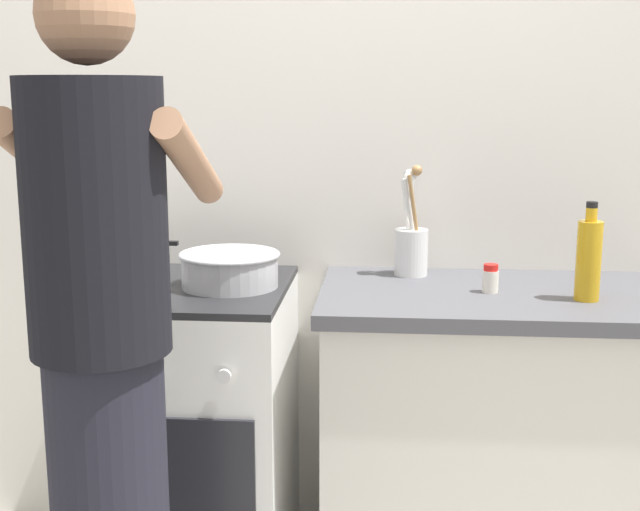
# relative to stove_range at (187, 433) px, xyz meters

# --- Properties ---
(back_wall) EXTENTS (3.20, 0.10, 2.50)m
(back_wall) POSITION_rel_stove_range_xyz_m (0.55, 0.35, 0.80)
(back_wall) COLOR silver
(back_wall) RESTS_ON ground
(countertop) EXTENTS (1.00, 0.60, 0.90)m
(countertop) POSITION_rel_stove_range_xyz_m (0.90, 0.00, 0.00)
(countertop) COLOR silver
(countertop) RESTS_ON ground
(stove_range) EXTENTS (0.60, 0.62, 0.90)m
(stove_range) POSITION_rel_stove_range_xyz_m (0.00, 0.00, 0.00)
(stove_range) COLOR white
(stove_range) RESTS_ON ground
(pot) EXTENTS (0.24, 0.18, 0.12)m
(pot) POSITION_rel_stove_range_xyz_m (-0.14, 0.03, 0.51)
(pot) COLOR #B2B2B7
(pot) RESTS_ON stove_range
(mixing_bowl) EXTENTS (0.29, 0.29, 0.10)m
(mixing_bowl) POSITION_rel_stove_range_xyz_m (0.14, -0.00, 0.50)
(mixing_bowl) COLOR #B7B7BC
(mixing_bowl) RESTS_ON stove_range
(utensil_crock) EXTENTS (0.10, 0.10, 0.34)m
(utensil_crock) POSITION_rel_stove_range_xyz_m (0.66, 0.20, 0.55)
(utensil_crock) COLOR silver
(utensil_crock) RESTS_ON countertop
(spice_bottle) EXTENTS (0.04, 0.04, 0.08)m
(spice_bottle) POSITION_rel_stove_range_xyz_m (0.87, -0.01, 0.49)
(spice_bottle) COLOR silver
(spice_bottle) RESTS_ON countertop
(oil_bottle) EXTENTS (0.07, 0.07, 0.26)m
(oil_bottle) POSITION_rel_stove_range_xyz_m (1.12, -0.07, 0.56)
(oil_bottle) COLOR gold
(oil_bottle) RESTS_ON countertop
(person) EXTENTS (0.41, 0.50, 1.70)m
(person) POSITION_rel_stove_range_xyz_m (-0.02, -0.61, 0.41)
(person) COLOR black
(person) RESTS_ON ground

